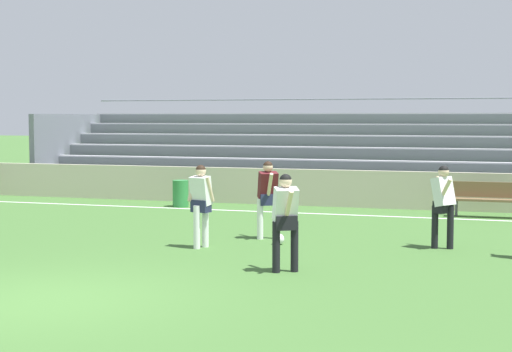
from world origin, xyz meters
TOP-DOWN VIEW (x-y plane):
  - ground_plane at (0.00, 0.00)m, footprint 160.00×160.00m
  - field_line_sideline at (0.00, 10.56)m, footprint 44.00×0.12m
  - sideline_wall at (0.00, 12.30)m, footprint 48.00×0.16m
  - bleacher_stand at (3.55, 16.00)m, footprint 25.53×5.18m
  - bench_near_wall_gap at (5.85, 11.17)m, footprint 1.80×0.40m
  - trash_bin at (-2.57, 10.97)m, footprint 0.45×0.45m
  - player_dark_wide_right at (1.44, 6.15)m, footprint 0.50×0.68m
  - player_white_deep_cover at (0.50, 4.69)m, footprint 0.53×0.39m
  - player_white_challenging at (5.03, 6.00)m, footprint 0.50×0.65m
  - player_white_dropping_back at (2.69, 2.90)m, footprint 0.51×0.70m
  - soccer_ball at (1.85, 5.53)m, footprint 0.22×0.22m

SIDE VIEW (x-z plane):
  - ground_plane at x=0.00m, z-range 0.00..0.00m
  - field_line_sideline at x=0.00m, z-range 0.00..0.01m
  - soccer_ball at x=1.85m, z-range 0.00..0.22m
  - trash_bin at x=-2.57m, z-range 0.00..0.76m
  - sideline_wall at x=0.00m, z-range 0.00..1.06m
  - bench_near_wall_gap at x=5.85m, z-range 0.10..1.00m
  - player_white_challenging at x=5.03m, z-range 0.15..1.78m
  - player_white_deep_cover at x=0.50m, z-range 0.15..1.79m
  - player_white_dropping_back at x=2.69m, z-range 0.15..1.79m
  - player_dark_wide_right at x=1.44m, z-range 0.15..1.80m
  - bleacher_stand at x=3.55m, z-range -0.20..3.04m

